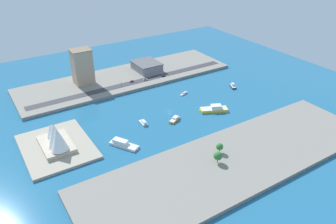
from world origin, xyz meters
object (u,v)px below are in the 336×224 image
(apartment_midrise_tan, at_px, (82,67))
(van_white, at_px, (145,80))
(suv_black, at_px, (163,76))
(water_taxi_orange, at_px, (175,119))
(patrol_launch_navy, at_px, (233,86))
(ferry_yellow_fast, at_px, (214,109))
(pickup_red, at_px, (132,81))
(sailboat_small_white, at_px, (184,93))
(opera_landmark, at_px, (56,138))
(yacht_sleek_gray, at_px, (143,123))
(warehouse_low_gray, at_px, (147,66))
(traffic_light_waterfront, at_px, (121,84))
(ferry_white_commuter, at_px, (123,144))

(apartment_midrise_tan, bearing_deg, van_white, -116.46)
(apartment_midrise_tan, distance_m, suv_black, 88.81)
(water_taxi_orange, relative_size, suv_black, 3.00)
(patrol_launch_navy, distance_m, ferry_yellow_fast, 58.33)
(pickup_red, bearing_deg, sailboat_small_white, -145.78)
(sailboat_small_white, distance_m, opera_landmark, 141.03)
(yacht_sleek_gray, distance_m, opera_landmark, 75.02)
(ferry_yellow_fast, bearing_deg, sailboat_small_white, 4.83)
(patrol_launch_navy, xyz_separation_m, apartment_midrise_tan, (89.94, 132.42, 20.26))
(apartment_midrise_tan, bearing_deg, sailboat_small_white, -133.94)
(water_taxi_orange, xyz_separation_m, apartment_midrise_tan, (115.31, 41.16, 20.33))
(ferry_yellow_fast, bearing_deg, van_white, 14.46)
(suv_black, xyz_separation_m, opera_landmark, (-73.10, 140.71, 7.27))
(sailboat_small_white, height_order, ferry_yellow_fast, sailboat_small_white)
(patrol_launch_navy, xyz_separation_m, suv_black, (59.40, 50.96, 2.35))
(patrol_launch_navy, bearing_deg, suv_black, 40.63)
(sailboat_small_white, height_order, opera_landmark, opera_landmark)
(patrol_launch_navy, height_order, water_taxi_orange, patrol_launch_navy)
(warehouse_low_gray, distance_m, opera_landmark, 168.10)
(water_taxi_orange, bearing_deg, warehouse_low_gray, -16.94)
(water_taxi_orange, bearing_deg, yacht_sleek_gray, 68.71)
(yacht_sleek_gray, distance_m, sailboat_small_white, 69.98)
(suv_black, xyz_separation_m, traffic_light_waterfront, (-2.76, 53.09, 3.46))
(sailboat_small_white, distance_m, suv_black, 45.39)
(yacht_sleek_gray, relative_size, water_taxi_orange, 0.84)
(ferry_white_commuter, distance_m, water_taxi_orange, 56.66)
(ferry_white_commuter, xyz_separation_m, ferry_yellow_fast, (6.23, -96.80, 0.21))
(ferry_white_commuter, height_order, traffic_light_waterfront, traffic_light_waterfront)
(ferry_white_commuter, height_order, opera_landmark, opera_landmark)
(ferry_white_commuter, xyz_separation_m, warehouse_low_gray, (123.04, -89.83, 5.76))
(water_taxi_orange, height_order, pickup_red, pickup_red)
(water_taxi_orange, distance_m, opera_landmark, 101.55)
(yacht_sleek_gray, bearing_deg, warehouse_low_gray, -30.53)
(opera_landmark, bearing_deg, apartment_midrise_tan, -29.76)
(ferry_yellow_fast, bearing_deg, apartment_midrise_tan, 34.49)
(ferry_yellow_fast, bearing_deg, water_taxi_orange, 83.73)
(sailboat_small_white, xyz_separation_m, apartment_midrise_tan, (75.75, 78.61, 20.79))
(ferry_white_commuter, xyz_separation_m, opera_landmark, (22.43, 44.79, 9.15))
(yacht_sleek_gray, bearing_deg, water_taxi_orange, -111.29)
(sailboat_small_white, distance_m, patrol_launch_navy, 55.65)
(yacht_sleek_gray, distance_m, ferry_white_commuter, 36.23)
(yacht_sleek_gray, height_order, ferry_white_commuter, ferry_white_commuter)
(patrol_launch_navy, xyz_separation_m, ferry_yellow_fast, (-29.89, 50.08, 0.68))
(ferry_white_commuter, bearing_deg, suv_black, -45.12)
(water_taxi_orange, distance_m, van_white, 87.82)
(apartment_midrise_tan, bearing_deg, pickup_red, -119.80)
(pickup_red, bearing_deg, yacht_sleek_gray, 159.84)
(sailboat_small_white, bearing_deg, water_taxi_orange, 136.57)
(ferry_white_commuter, relative_size, patrol_launch_navy, 2.06)
(van_white, bearing_deg, sailboat_small_white, -157.09)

